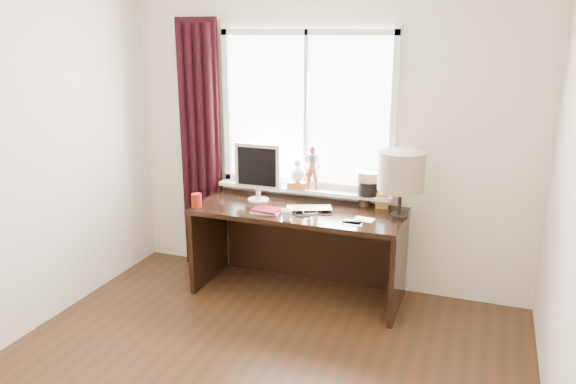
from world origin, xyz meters
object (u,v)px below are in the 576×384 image
at_px(laptop, 310,209).
at_px(red_cup, 197,200).
at_px(table_lamp, 401,172).
at_px(monitor, 258,169).
at_px(desk, 302,233).
at_px(mug, 287,215).

distance_m(laptop, red_cup, 0.93).
bearing_deg(laptop, table_lamp, -16.22).
relative_size(laptop, monitor, 0.73).
relative_size(desk, table_lamp, 3.27).
xyz_separation_m(red_cup, desk, (0.80, 0.33, -0.30)).
distance_m(mug, desk, 0.49).
relative_size(mug, table_lamp, 0.18).
height_order(mug, red_cup, red_cup).
distance_m(laptop, monitor, 0.57).
bearing_deg(mug, laptop, 73.11).
bearing_deg(desk, red_cup, -157.64).
xyz_separation_m(laptop, desk, (-0.10, 0.11, -0.26)).
bearing_deg(red_cup, desk, 22.36).
bearing_deg(red_cup, table_lamp, 10.16).
height_order(laptop, mug, mug).
distance_m(red_cup, table_lamp, 1.65).
bearing_deg(monitor, laptop, -12.06).
xyz_separation_m(laptop, mug, (-0.09, -0.29, 0.03)).
bearing_deg(laptop, desk, 111.13).
relative_size(monitor, table_lamp, 0.94).
height_order(laptop, monitor, monitor).
bearing_deg(monitor, desk, 0.20).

